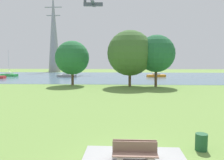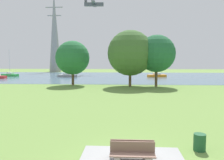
{
  "view_description": "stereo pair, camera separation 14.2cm",
  "coord_description": "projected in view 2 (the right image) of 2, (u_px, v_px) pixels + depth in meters",
  "views": [
    {
      "loc": [
        -0.45,
        -8.77,
        4.23
      ],
      "look_at": [
        -1.95,
        18.85,
        1.8
      ],
      "focal_mm": 35.51,
      "sensor_mm": 36.0,
      "label": 1
    },
    {
      "loc": [
        -0.31,
        -8.76,
        4.23
      ],
      "look_at": [
        -1.95,
        18.85,
        1.8
      ],
      "focal_mm": 35.51,
      "sensor_mm": 36.0,
      "label": 2
    }
  ],
  "objects": [
    {
      "name": "ground_plane",
      "position": [
        127.0,
        91.0,
        30.94
      ],
      "size": [
        160.0,
        160.0,
        0.0
      ],
      "primitive_type": "plane",
      "color": "olive"
    },
    {
      "name": "electricity_pylon",
      "position": [
        55.0,
        32.0,
        83.03
      ],
      "size": [
        6.4,
        4.4,
        30.0
      ],
      "color": "gray",
      "rests_on": "ground"
    },
    {
      "name": "tree_east_far",
      "position": [
        157.0,
        54.0,
        35.68
      ],
      "size": [
        6.03,
        6.03,
        8.38
      ],
      "color": "brown",
      "rests_on": "ground"
    },
    {
      "name": "tree_mid_shore",
      "position": [
        73.0,
        58.0,
        37.87
      ],
      "size": [
        5.8,
        5.8,
        7.61
      ],
      "color": "brown",
      "rests_on": "ground"
    },
    {
      "name": "litter_bin",
      "position": [
        200.0,
        142.0,
        10.4
      ],
      "size": [
        0.56,
        0.56,
        0.8
      ],
      "primitive_type": "cylinder",
      "color": "#1E512D",
      "rests_on": "ground"
    },
    {
      "name": "sailboat_gray",
      "position": [
        67.0,
        75.0,
        56.86
      ],
      "size": [
        4.88,
        1.77,
        6.13
      ],
      "color": "gray",
      "rests_on": "water_surface"
    },
    {
      "name": "light_aircraft",
      "position": [
        94.0,
        4.0,
        73.71
      ],
      "size": [
        6.45,
        8.45,
        2.1
      ],
      "color": "#4C5156"
    },
    {
      "name": "tree_west_far",
      "position": [
        130.0,
        53.0,
        35.95
      ],
      "size": [
        7.4,
        7.4,
        9.16
      ],
      "color": "brown",
      "rests_on": "ground"
    },
    {
      "name": "bench_facing_water",
      "position": [
        132.0,
        150.0,
        9.29
      ],
      "size": [
        1.8,
        0.48,
        0.89
      ],
      "color": "#A7968D",
      "rests_on": "concrete_pad"
    },
    {
      "name": "sailboat_green",
      "position": [
        10.0,
        75.0,
        59.77
      ],
      "size": [
        5.03,
        2.77,
        7.15
      ],
      "color": "green",
      "rests_on": "water_surface"
    },
    {
      "name": "sailboat_orange",
      "position": [
        157.0,
        75.0,
        57.14
      ],
      "size": [
        5.03,
        2.72,
        7.99
      ],
      "color": "orange",
      "rests_on": "water_surface"
    },
    {
      "name": "water_surface",
      "position": [
        126.0,
        77.0,
        58.78
      ],
      "size": [
        140.0,
        40.0,
        0.02
      ],
      "primitive_type": "cube",
      "color": "slate",
      "rests_on": "ground"
    },
    {
      "name": "bench_facing_inland",
      "position": [
        132.0,
        156.0,
        8.76
      ],
      "size": [
        1.8,
        0.48,
        0.89
      ],
      "color": "#A7968D",
      "rests_on": "concrete_pad"
    }
  ]
}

